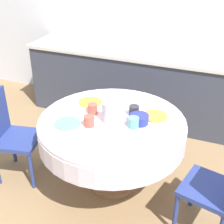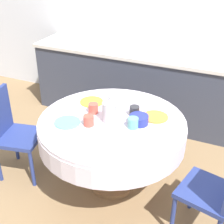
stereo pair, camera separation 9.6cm
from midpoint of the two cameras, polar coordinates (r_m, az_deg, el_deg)
ground_plane at (r=3.15m, az=-0.90°, el=-12.98°), size 12.00×12.00×0.00m
wall_back at (r=4.05m, az=8.79°, el=17.36°), size 7.00×0.05×2.60m
kitchen_counter at (r=4.01m, az=6.72°, el=4.58°), size 3.24×0.64×0.91m
dining_table at (r=2.78m, az=-0.99°, el=-3.67°), size 1.30×1.30×0.73m
chair_left at (r=2.52m, az=18.18°, el=-12.71°), size 0.48×0.48×0.89m
chair_right at (r=3.15m, az=-19.02°, el=-3.52°), size 0.47×0.47×0.89m
plate_near_left at (r=2.68m, az=-9.17°, el=-2.06°), size 0.22×0.22×0.01m
cup_near_left at (r=2.62m, az=-5.28°, el=-1.66°), size 0.09×0.09×0.09m
plate_near_right at (r=2.45m, az=4.30°, el=-5.03°), size 0.22×0.22×0.01m
cup_near_right at (r=2.59m, az=2.90°, el=-1.94°), size 0.09×0.09×0.09m
plate_far_left at (r=3.00m, az=-4.93°, el=1.80°), size 0.22×0.22×0.01m
cup_far_left at (r=2.80m, az=-4.54°, el=0.62°), size 0.09×0.09×0.09m
plate_far_right at (r=2.78m, az=6.88°, el=-0.72°), size 0.22×0.22×0.01m
cup_far_right at (r=2.77m, az=3.05°, el=0.26°), size 0.09×0.09×0.09m
coffee_carafe at (r=2.64m, az=-1.50°, el=0.34°), size 0.12×0.12×0.25m
fruit_bowl at (r=2.66m, az=3.94°, el=-1.31°), size 0.16×0.16×0.08m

